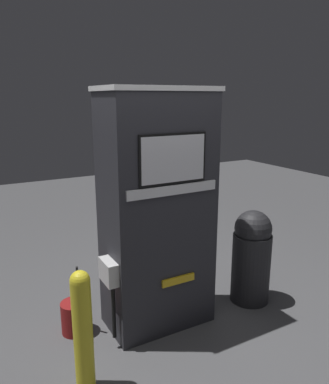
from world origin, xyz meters
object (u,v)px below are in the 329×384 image
trash_bin (251,256)px  squeegee_bucket (75,317)px  gas_pump (157,212)px  safety_bollard (83,328)px

trash_bin → squeegee_bucket: bearing=169.0°
gas_pump → trash_bin: gas_pump is taller
gas_pump → safety_bollard: bearing=-149.7°
safety_bollard → squeegee_bucket: 0.78m
squeegee_bucket → trash_bin: bearing=-11.0°
safety_bollard → squeegee_bucket: bearing=79.9°
gas_pump → squeegee_bucket: size_ratio=3.32×
safety_bollard → squeegee_bucket: safety_bollard is taller
gas_pump → safety_bollard: 1.15m
gas_pump → squeegee_bucket: (-0.73, 0.19, -0.92)m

